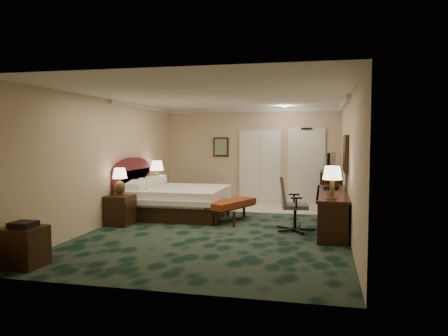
% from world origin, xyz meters
% --- Properties ---
extents(floor, '(5.00, 7.50, 0.00)m').
position_xyz_m(floor, '(0.00, 0.00, 0.00)').
color(floor, black).
rests_on(floor, ground).
extents(ceiling, '(5.00, 7.50, 0.00)m').
position_xyz_m(ceiling, '(0.00, 0.00, 2.70)').
color(ceiling, white).
rests_on(ceiling, wall_back).
extents(wall_back, '(5.00, 0.00, 2.70)m').
position_xyz_m(wall_back, '(0.00, 3.75, 1.35)').
color(wall_back, '#C8B194').
rests_on(wall_back, ground).
extents(wall_front, '(5.00, 0.00, 2.70)m').
position_xyz_m(wall_front, '(0.00, -3.75, 1.35)').
color(wall_front, '#C8B194').
rests_on(wall_front, ground).
extents(wall_left, '(0.00, 7.50, 2.70)m').
position_xyz_m(wall_left, '(-2.50, 0.00, 1.35)').
color(wall_left, '#C8B194').
rests_on(wall_left, ground).
extents(wall_right, '(0.00, 7.50, 2.70)m').
position_xyz_m(wall_right, '(2.50, 0.00, 1.35)').
color(wall_right, '#C8B194').
rests_on(wall_right, ground).
extents(crown_molding, '(5.00, 7.50, 0.10)m').
position_xyz_m(crown_molding, '(0.00, 0.00, 2.65)').
color(crown_molding, silver).
rests_on(crown_molding, wall_back).
extents(tile_patch, '(3.20, 1.70, 0.01)m').
position_xyz_m(tile_patch, '(0.90, 2.90, 0.01)').
color(tile_patch, beige).
rests_on(tile_patch, ground).
extents(headboard, '(0.12, 2.00, 1.40)m').
position_xyz_m(headboard, '(-2.44, 1.00, 0.70)').
color(headboard, '#451317').
rests_on(headboard, ground).
extents(entry_door, '(1.02, 0.06, 2.18)m').
position_xyz_m(entry_door, '(1.55, 3.72, 1.05)').
color(entry_door, silver).
rests_on(entry_door, ground).
extents(closet_doors, '(1.20, 0.06, 2.10)m').
position_xyz_m(closet_doors, '(0.25, 3.71, 1.05)').
color(closet_doors, silver).
rests_on(closet_doors, ground).
extents(wall_art, '(0.45, 0.06, 0.55)m').
position_xyz_m(wall_art, '(-0.90, 3.71, 1.60)').
color(wall_art, '#486E55').
rests_on(wall_art, wall_back).
extents(wall_mirror, '(0.05, 0.95, 0.75)m').
position_xyz_m(wall_mirror, '(2.46, 0.60, 1.55)').
color(wall_mirror, white).
rests_on(wall_mirror, wall_right).
extents(bed, '(2.14, 1.98, 0.68)m').
position_xyz_m(bed, '(-1.33, 1.22, 0.34)').
color(bed, white).
rests_on(bed, ground).
extents(nightstand_near, '(0.51, 0.58, 0.64)m').
position_xyz_m(nightstand_near, '(-2.23, -0.11, 0.32)').
color(nightstand_near, black).
rests_on(nightstand_near, ground).
extents(nightstand_far, '(0.48, 0.55, 0.60)m').
position_xyz_m(nightstand_far, '(-2.24, 2.12, 0.30)').
color(nightstand_far, black).
rests_on(nightstand_far, ground).
extents(lamp_near, '(0.39, 0.39, 0.59)m').
position_xyz_m(lamp_near, '(-2.21, -0.11, 0.93)').
color(lamp_near, '#2F2413').
rests_on(lamp_near, nightstand_near).
extents(lamp_far, '(0.44, 0.44, 0.67)m').
position_xyz_m(lamp_far, '(-2.24, 2.06, 0.93)').
color(lamp_far, '#2F2413').
rests_on(lamp_far, nightstand_far).
extents(bed_bench, '(0.97, 1.47, 0.47)m').
position_xyz_m(bed_bench, '(0.01, 0.81, 0.24)').
color(bed_bench, maroon).
rests_on(bed_bench, ground).
extents(side_table, '(0.54, 0.54, 0.58)m').
position_xyz_m(side_table, '(-2.20, -3.22, 0.29)').
color(side_table, black).
rests_on(side_table, ground).
extents(desk, '(0.58, 2.70, 0.78)m').
position_xyz_m(desk, '(2.19, 0.33, 0.39)').
color(desk, black).
rests_on(desk, ground).
extents(tv, '(0.22, 1.00, 0.78)m').
position_xyz_m(tv, '(2.19, 0.97, 1.17)').
color(tv, black).
rests_on(tv, desk).
extents(desk_lamp, '(0.42, 0.42, 0.60)m').
position_xyz_m(desk_lamp, '(2.17, -0.72, 1.08)').
color(desk_lamp, '#2F2413').
rests_on(desk_lamp, desk).
extents(desk_chair, '(0.73, 0.70, 1.11)m').
position_xyz_m(desk_chair, '(1.48, 0.06, 0.56)').
color(desk_chair, '#464751').
rests_on(desk_chair, ground).
extents(minibar, '(0.51, 0.92, 0.97)m').
position_xyz_m(minibar, '(2.19, 3.20, 0.49)').
color(minibar, black).
rests_on(minibar, ground).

